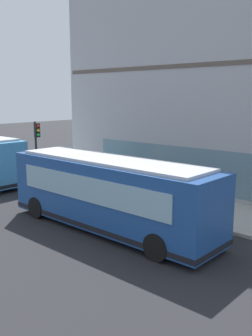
# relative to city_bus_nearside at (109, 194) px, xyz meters

# --- Properties ---
(ground) EXTENTS (120.00, 120.00, 0.00)m
(ground) POSITION_rel_city_bus_nearside_xyz_m (0.22, -0.17, -1.55)
(ground) COLOR #262628
(sidewalk_curb) EXTENTS (4.00, 40.00, 0.15)m
(sidewalk_curb) POSITION_rel_city_bus_nearside_xyz_m (4.82, -0.17, -1.48)
(sidewalk_curb) COLOR #B2ADA3
(sidewalk_curb) RESTS_ON ground
(building_corner) EXTENTS (9.71, 20.66, 13.08)m
(building_corner) POSITION_rel_city_bus_nearside_xyz_m (11.65, -0.17, 4.98)
(building_corner) COLOR #A8A8AD
(building_corner) RESTS_ON ground
(city_bus_nearside) EXTENTS (2.74, 10.08, 3.07)m
(city_bus_nearside) POSITION_rel_city_bus_nearside_xyz_m (0.00, 0.00, 0.00)
(city_bus_nearside) COLOR #1E478C
(city_bus_nearside) RESTS_ON ground
(traffic_light_down_block) EXTENTS (0.32, 0.49, 3.82)m
(traffic_light_down_block) POSITION_rel_city_bus_nearside_xyz_m (3.51, 9.84, 1.26)
(traffic_light_down_block) COLOR black
(traffic_light_down_block) RESTS_ON sidewalk_curb
(pedestrian_walking_along_curb) EXTENTS (0.32, 0.32, 1.81)m
(pedestrian_walking_along_curb) POSITION_rel_city_bus_nearside_xyz_m (5.06, 1.93, -0.35)
(pedestrian_walking_along_curb) COLOR gold
(pedestrian_walking_along_curb) RESTS_ON sidewalk_curb
(pedestrian_near_hydrant) EXTENTS (0.32, 0.32, 1.62)m
(pedestrian_near_hydrant) POSITION_rel_city_bus_nearside_xyz_m (3.51, 2.55, -0.48)
(pedestrian_near_hydrant) COLOR #3F8C4C
(pedestrian_near_hydrant) RESTS_ON sidewalk_curb
(pedestrian_near_building_entrance) EXTENTS (0.32, 0.32, 1.80)m
(pedestrian_near_building_entrance) POSITION_rel_city_bus_nearside_xyz_m (3.96, 7.12, -0.36)
(pedestrian_near_building_entrance) COLOR #3F8C4C
(pedestrian_near_building_entrance) RESTS_ON sidewalk_curb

